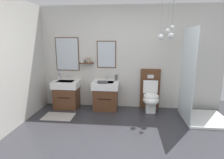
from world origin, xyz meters
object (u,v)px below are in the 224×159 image
vanity_sink_left (67,94)px  shower_tray (197,101)px  soap_dispenser (116,77)px  toilet (150,96)px  vanity_sink_right (106,95)px  folded_hand_towel (103,82)px  toothbrush_cup (59,77)px

vanity_sink_left → shower_tray: size_ratio=0.36×
soap_dispenser → shower_tray: bearing=-18.8°
toilet → soap_dispenser: (-0.84, 0.17, 0.40)m
soap_dispenser → vanity_sink_right: bearing=-144.5°
soap_dispenser → folded_hand_towel: bearing=-131.7°
vanity_sink_left → soap_dispenser: soap_dispenser is taller
toilet → folded_hand_towel: size_ratio=4.55×
vanity_sink_right → soap_dispenser: 0.51m
vanity_sink_right → soap_dispenser: bearing=35.5°
toothbrush_cup → folded_hand_towel: size_ratio=0.92×
vanity_sink_right → shower_tray: shower_tray is taller
toilet → folded_hand_towel: 1.19m
vanity_sink_right → toothbrush_cup: bearing=172.2°
toilet → shower_tray: bearing=-24.8°
toothbrush_cup → toilet: bearing=-4.0°
vanity_sink_left → vanity_sink_right: (1.00, 0.00, 0.00)m
vanity_sink_left → toilet: (2.09, 0.01, 0.01)m
vanity_sink_left → soap_dispenser: bearing=8.1°
vanity_sink_left → toilet: size_ratio=0.70×
vanity_sink_right → toilet: bearing=0.4°
vanity_sink_right → folded_hand_towel: bearing=-105.2°
toilet → soap_dispenser: 0.95m
soap_dispenser → folded_hand_towel: (-0.29, -0.33, -0.05)m
folded_hand_towel → shower_tray: (2.08, -0.28, -0.30)m
shower_tray → folded_hand_towel: bearing=172.3°
toilet → toothbrush_cup: (-2.33, 0.16, 0.37)m
soap_dispenser → shower_tray: (1.79, -0.61, -0.35)m
toilet → toothbrush_cup: bearing=176.0°
toilet → toothbrush_cup: 2.37m
soap_dispenser → toothbrush_cup: bearing=-179.6°
toothbrush_cup → soap_dispenser: size_ratio=1.12×
toothbrush_cup → shower_tray: shower_tray is taller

